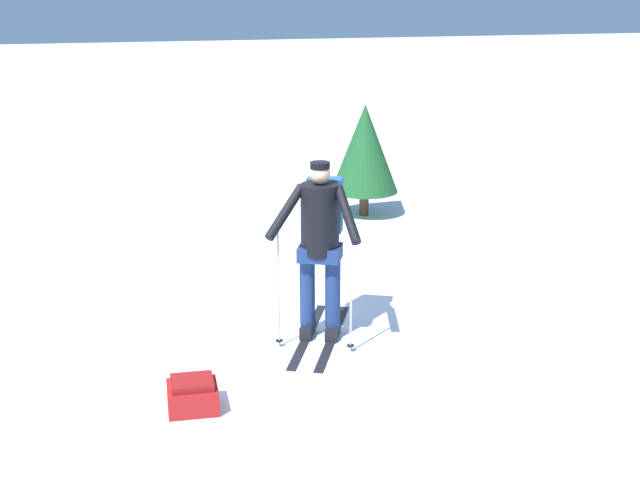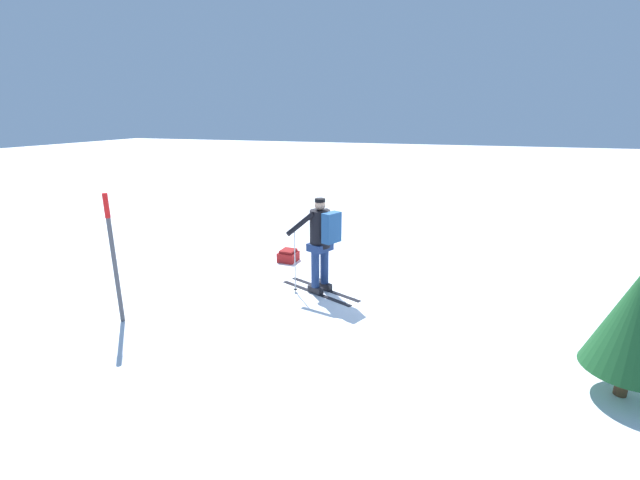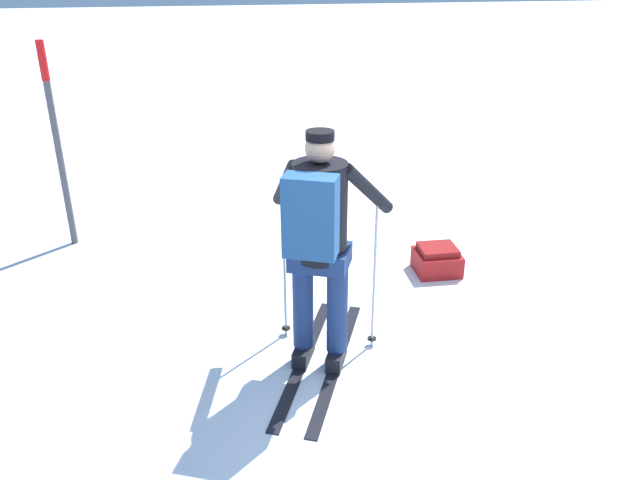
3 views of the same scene
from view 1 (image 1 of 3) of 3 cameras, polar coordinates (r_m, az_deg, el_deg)
name	(u,v)px [view 1 (image 1 of 3)]	position (r m, az deg, el deg)	size (l,w,h in m)	color
ground_plane	(239,323)	(9.21, -5.23, -5.28)	(80.00, 80.00, 0.00)	white
skier	(321,235)	(8.51, 0.03, 0.31)	(1.66, 1.08, 1.75)	black
dropped_backpack	(193,395)	(7.47, -8.16, -9.79)	(0.40, 0.43, 0.27)	maroon
pine_tree	(365,149)	(13.00, 2.88, 5.87)	(0.99, 0.99, 1.64)	#4C331E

